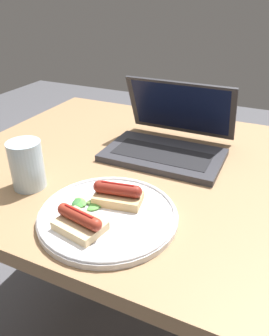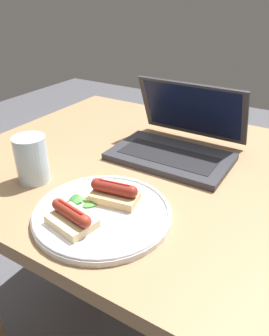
{
  "view_description": "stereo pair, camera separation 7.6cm",
  "coord_description": "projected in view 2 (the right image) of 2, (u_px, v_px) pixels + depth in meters",
  "views": [
    {
      "loc": [
        0.24,
        -0.74,
        1.18
      ],
      "look_at": [
        -0.04,
        -0.14,
        0.81
      ],
      "focal_mm": 35.0,
      "sensor_mm": 36.0,
      "label": 1
    },
    {
      "loc": [
        0.31,
        -0.71,
        1.18
      ],
      "look_at": [
        -0.04,
        -0.14,
        0.81
      ],
      "focal_mm": 35.0,
      "sensor_mm": 36.0,
      "label": 2
    }
  ],
  "objects": [
    {
      "name": "plate",
      "position": [
        102.0,
        213.0,
        0.69
      ],
      "size": [
        0.29,
        0.29,
        0.02
      ],
      "color": "silver",
      "rests_on": "desk"
    },
    {
      "name": "sausage_toast_left",
      "position": [
        72.0,
        218.0,
        0.64
      ],
      "size": [
        0.11,
        0.08,
        0.05
      ],
      "rotation": [
        0.0,
        0.0,
        6.1
      ],
      "color": "#D6B784",
      "rests_on": "plate"
    },
    {
      "name": "laptop",
      "position": [
        177.0,
        143.0,
        0.93
      ],
      "size": [
        0.33,
        0.28,
        0.19
      ],
      "color": "#2D2D33",
      "rests_on": "desk"
    },
    {
      "name": "sausage_toast_middle",
      "position": [
        115.0,
        193.0,
        0.71
      ],
      "size": [
        0.11,
        0.08,
        0.05
      ],
      "rotation": [
        0.0,
        0.0,
        0.17
      ],
      "color": "tan",
      "rests_on": "plate"
    },
    {
      "name": "desk",
      "position": [
        172.0,
        200.0,
        0.92
      ],
      "size": [
        1.19,
        0.86,
        0.75
      ],
      "color": "#93704C",
      "rests_on": "ground_plane"
    },
    {
      "name": "salad_pile",
      "position": [
        81.0,
        200.0,
        0.72
      ],
      "size": [
        0.08,
        0.05,
        0.01
      ],
      "color": "#709E4C",
      "rests_on": "plate"
    },
    {
      "name": "drinking_glass",
      "position": [
        32.0,
        159.0,
        0.8
      ],
      "size": [
        0.08,
        0.08,
        0.12
      ],
      "color": "silver",
      "rests_on": "desk"
    }
  ]
}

